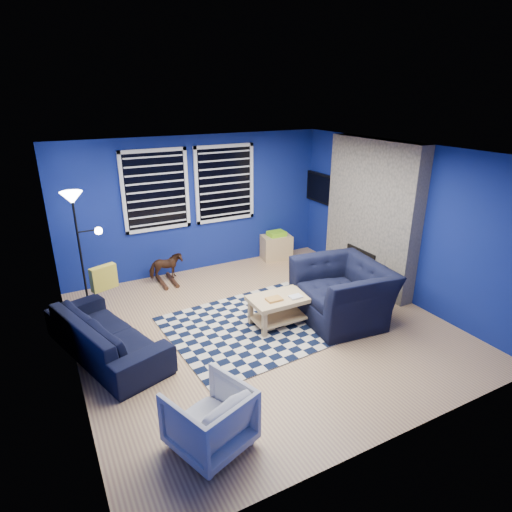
{
  "coord_description": "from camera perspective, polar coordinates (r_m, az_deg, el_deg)",
  "views": [
    {
      "loc": [
        -2.61,
        -4.78,
        3.21
      ],
      "look_at": [
        0.07,
        0.3,
        0.98
      ],
      "focal_mm": 30.0,
      "sensor_mm": 36.0,
      "label": 1
    }
  ],
  "objects": [
    {
      "name": "floor",
      "position": [
        6.32,
        0.75,
        -9.33
      ],
      "size": [
        5.0,
        5.0,
        0.0
      ],
      "primitive_type": "plane",
      "color": "tan",
      "rests_on": "ground"
    },
    {
      "name": "ceiling",
      "position": [
        5.49,
        0.88,
        13.76
      ],
      "size": [
        5.0,
        5.0,
        0.0
      ],
      "primitive_type": "plane",
      "rotation": [
        3.14,
        0.0,
        0.0
      ],
      "color": "white",
      "rests_on": "wall_back"
    },
    {
      "name": "wall_back",
      "position": [
        7.98,
        -7.85,
        6.76
      ],
      "size": [
        5.0,
        0.0,
        5.0
      ],
      "primitive_type": "plane",
      "rotation": [
        1.57,
        0.0,
        0.0
      ],
      "color": "navy",
      "rests_on": "floor"
    },
    {
      "name": "wall_left",
      "position": [
        5.17,
        -24.39,
        -3.1
      ],
      "size": [
        0.0,
        5.0,
        5.0
      ],
      "primitive_type": "plane",
      "rotation": [
        1.57,
        0.0,
        1.57
      ],
      "color": "navy",
      "rests_on": "floor"
    },
    {
      "name": "wall_right",
      "position": [
        7.27,
        18.46,
        4.43
      ],
      "size": [
        0.0,
        5.0,
        5.0
      ],
      "primitive_type": "plane",
      "rotation": [
        1.57,
        0.0,
        -1.57
      ],
      "color": "navy",
      "rests_on": "floor"
    },
    {
      "name": "fireplace",
      "position": [
        7.52,
        14.97,
        4.93
      ],
      "size": [
        0.65,
        2.0,
        2.5
      ],
      "color": "gray",
      "rests_on": "floor"
    },
    {
      "name": "window_left",
      "position": [
        7.65,
        -13.2,
        8.47
      ],
      "size": [
        1.17,
        0.06,
        1.42
      ],
      "color": "black",
      "rests_on": "wall_back"
    },
    {
      "name": "window_right",
      "position": [
        8.06,
        -4.17,
        9.6
      ],
      "size": [
        1.17,
        0.06,
        1.42
      ],
      "color": "black",
      "rests_on": "wall_back"
    },
    {
      "name": "tv",
      "position": [
        8.65,
        8.85,
        8.85
      ],
      "size": [
        0.07,
        1.0,
        0.58
      ],
      "color": "black",
      "rests_on": "wall_right"
    },
    {
      "name": "rug",
      "position": [
        6.33,
        0.22,
        -9.18
      ],
      "size": [
        2.63,
        2.17,
        0.02
      ],
      "primitive_type": "cube",
      "rotation": [
        0.0,
        0.0,
        0.07
      ],
      "color": "black",
      "rests_on": "floor"
    },
    {
      "name": "sofa",
      "position": [
        5.9,
        -19.36,
        -9.77
      ],
      "size": [
        2.14,
        1.35,
        0.58
      ],
      "primitive_type": "imported",
      "rotation": [
        0.0,
        0.0,
        1.88
      ],
      "color": "black",
      "rests_on": "floor"
    },
    {
      "name": "armchair_big",
      "position": [
        6.46,
        11.45,
        -4.77
      ],
      "size": [
        1.43,
        1.28,
        0.86
      ],
      "primitive_type": "imported",
      "rotation": [
        0.0,
        0.0,
        -1.67
      ],
      "color": "black",
      "rests_on": "floor"
    },
    {
      "name": "armchair_bent",
      "position": [
        4.34,
        -6.22,
        -20.69
      ],
      "size": [
        0.89,
        0.9,
        0.64
      ],
      "primitive_type": "imported",
      "rotation": [
        0.0,
        0.0,
        3.49
      ],
      "color": "gray",
      "rests_on": "floor"
    },
    {
      "name": "rocking_horse",
      "position": [
        7.71,
        -11.91,
        -1.4
      ],
      "size": [
        0.28,
        0.58,
        0.48
      ],
      "primitive_type": "imported",
      "rotation": [
        0.0,
        0.0,
        1.54
      ],
      "color": "#472716",
      "rests_on": "floor"
    },
    {
      "name": "coffee_table",
      "position": [
        6.23,
        3.43,
        -6.43
      ],
      "size": [
        0.94,
        0.55,
        0.47
      ],
      "rotation": [
        0.0,
        0.0,
        -0.0
      ],
      "color": "tan",
      "rests_on": "rug"
    },
    {
      "name": "cabinet",
      "position": [
        8.69,
        2.72,
        1.27
      ],
      "size": [
        0.64,
        0.48,
        0.58
      ],
      "rotation": [
        0.0,
        0.0,
        -0.16
      ],
      "color": "tan",
      "rests_on": "floor"
    },
    {
      "name": "floor_lamp",
      "position": [
        6.78,
        -22.88,
        5.13
      ],
      "size": [
        0.51,
        0.31,
        1.86
      ],
      "color": "black",
      "rests_on": "floor"
    },
    {
      "name": "throw_pillow",
      "position": [
        6.37,
        -19.64,
        -2.75
      ],
      "size": [
        0.38,
        0.23,
        0.35
      ],
      "primitive_type": "cube",
      "rotation": [
        0.0,
        0.0,
        0.35
      ],
      "color": "gold",
      "rests_on": "sofa"
    }
  ]
}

